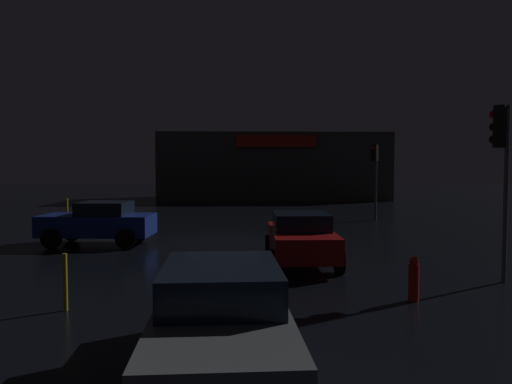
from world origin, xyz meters
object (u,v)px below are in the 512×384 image
at_px(traffic_signal_opposite, 375,165).
at_px(car_crossing, 221,319).
at_px(traffic_signal_main, 501,147).
at_px(fire_hydrant, 414,279).
at_px(store_building, 272,167).
at_px(car_far, 99,222).
at_px(car_near, 301,237).

xyz_separation_m(traffic_signal_opposite, car_crossing, (-7.38, -18.97, -2.12)).
relative_size(traffic_signal_opposite, car_crossing, 0.90).
bearing_deg(traffic_signal_main, fire_hydrant, -148.20).
height_order(store_building, traffic_signal_main, store_building).
bearing_deg(fire_hydrant, store_building, 91.05).
relative_size(car_far, car_crossing, 0.92).
relative_size(car_near, fire_hydrant, 4.39).
bearing_deg(traffic_signal_main, store_building, 96.04).
distance_m(car_near, fire_hydrant, 4.47).
distance_m(traffic_signal_main, car_far, 13.15).
relative_size(car_crossing, fire_hydrant, 4.62).
bearing_deg(car_far, car_crossing, -67.32).
height_order(traffic_signal_opposite, car_far, traffic_signal_opposite).
bearing_deg(traffic_signal_opposite, traffic_signal_main, -93.26).
distance_m(store_building, car_near, 28.90).
xyz_separation_m(car_near, fire_hydrant, (1.84, -4.06, -0.30)).
bearing_deg(car_crossing, car_near, 74.89).
bearing_deg(car_crossing, fire_hydrant, 42.39).
height_order(car_near, fire_hydrant, car_near).
bearing_deg(traffic_signal_main, car_far, 151.56).
xyz_separation_m(traffic_signal_main, car_crossing, (-6.60, -5.23, -2.52)).
height_order(traffic_signal_main, car_far, traffic_signal_main).
relative_size(store_building, car_near, 4.57).
distance_m(traffic_signal_main, traffic_signal_opposite, 13.76).
height_order(car_far, car_crossing, car_far).
bearing_deg(fire_hydrant, car_near, 114.41).
bearing_deg(traffic_signal_opposite, car_crossing, -111.26).
bearing_deg(store_building, fire_hydrant, -88.95).
relative_size(traffic_signal_main, fire_hydrant, 4.54).
bearing_deg(traffic_signal_opposite, car_far, -147.99).
distance_m(car_near, car_crossing, 7.90).
height_order(car_near, car_far, car_far).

